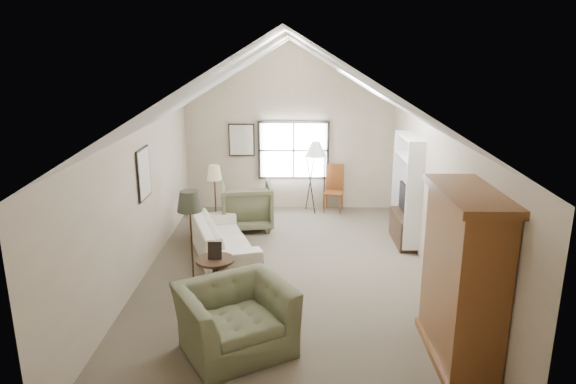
{
  "coord_description": "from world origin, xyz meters",
  "views": [
    {
      "loc": [
        0.08,
        -8.21,
        3.81
      ],
      "look_at": [
        0.0,
        0.4,
        1.4
      ],
      "focal_mm": 32.0,
      "sensor_mm": 36.0,
      "label": 1
    }
  ],
  "objects_px": {
    "armchair_far": "(247,206)",
    "side_table": "(216,277)",
    "coffee_table": "(241,284)",
    "armchair_near": "(235,319)",
    "side_chair": "(333,189)",
    "sofa": "(223,238)",
    "armoire": "(463,277)"
  },
  "relations": [
    {
      "from": "side_chair",
      "to": "armchair_near",
      "type": "bearing_deg",
      "value": -94.09
    },
    {
      "from": "armoire",
      "to": "side_table",
      "type": "xyz_separation_m",
      "value": [
        -3.32,
        1.69,
        -0.79
      ]
    },
    {
      "from": "sofa",
      "to": "armchair_far",
      "type": "distance_m",
      "value": 1.63
    },
    {
      "from": "side_table",
      "to": "side_chair",
      "type": "bearing_deg",
      "value": 63.43
    },
    {
      "from": "sofa",
      "to": "side_table",
      "type": "distance_m",
      "value": 1.6
    },
    {
      "from": "sofa",
      "to": "coffee_table",
      "type": "relative_size",
      "value": 3.0
    },
    {
      "from": "armchair_near",
      "to": "side_chair",
      "type": "relative_size",
      "value": 1.2
    },
    {
      "from": "armchair_far",
      "to": "side_table",
      "type": "height_order",
      "value": "armchair_far"
    },
    {
      "from": "armoire",
      "to": "coffee_table",
      "type": "height_order",
      "value": "armoire"
    },
    {
      "from": "armoire",
      "to": "armchair_far",
      "type": "distance_m",
      "value": 5.82
    },
    {
      "from": "sofa",
      "to": "armchair_near",
      "type": "height_order",
      "value": "armchair_near"
    },
    {
      "from": "armchair_near",
      "to": "armchair_far",
      "type": "xyz_separation_m",
      "value": [
        -0.27,
        4.76,
        0.06
      ]
    },
    {
      "from": "side_table",
      "to": "sofa",
      "type": "bearing_deg",
      "value": 93.58
    },
    {
      "from": "sofa",
      "to": "side_chair",
      "type": "relative_size",
      "value": 2.15
    },
    {
      "from": "side_table",
      "to": "armchair_near",
      "type": "bearing_deg",
      "value": -72.77
    },
    {
      "from": "coffee_table",
      "to": "armchair_near",
      "type": "bearing_deg",
      "value": -86.86
    },
    {
      "from": "sofa",
      "to": "side_table",
      "type": "relative_size",
      "value": 3.99
    },
    {
      "from": "coffee_table",
      "to": "side_chair",
      "type": "relative_size",
      "value": 0.72
    },
    {
      "from": "armchair_far",
      "to": "coffee_table",
      "type": "xyz_separation_m",
      "value": [
        0.19,
        -3.28,
        -0.3
      ]
    },
    {
      "from": "coffee_table",
      "to": "side_chair",
      "type": "distance_m",
      "value": 4.85
    },
    {
      "from": "armoire",
      "to": "armchair_near",
      "type": "distance_m",
      "value": 2.92
    },
    {
      "from": "sofa",
      "to": "coffee_table",
      "type": "distance_m",
      "value": 1.76
    },
    {
      "from": "armchair_far",
      "to": "armchair_near",
      "type": "bearing_deg",
      "value": 84.75
    },
    {
      "from": "armoire",
      "to": "sofa",
      "type": "relative_size",
      "value": 0.9
    },
    {
      "from": "armchair_far",
      "to": "armoire",
      "type": "bearing_deg",
      "value": 113.98
    },
    {
      "from": "armchair_near",
      "to": "coffee_table",
      "type": "distance_m",
      "value": 1.5
    },
    {
      "from": "armchair_far",
      "to": "coffee_table",
      "type": "height_order",
      "value": "armchair_far"
    },
    {
      "from": "armchair_near",
      "to": "armoire",
      "type": "bearing_deg",
      "value": -32.24
    },
    {
      "from": "coffee_table",
      "to": "side_table",
      "type": "relative_size",
      "value": 1.33
    },
    {
      "from": "side_chair",
      "to": "coffee_table",
      "type": "bearing_deg",
      "value": -99.88
    },
    {
      "from": "side_chair",
      "to": "sofa",
      "type": "bearing_deg",
      "value": -117.36
    },
    {
      "from": "sofa",
      "to": "side_table",
      "type": "bearing_deg",
      "value": 164.91
    }
  ]
}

